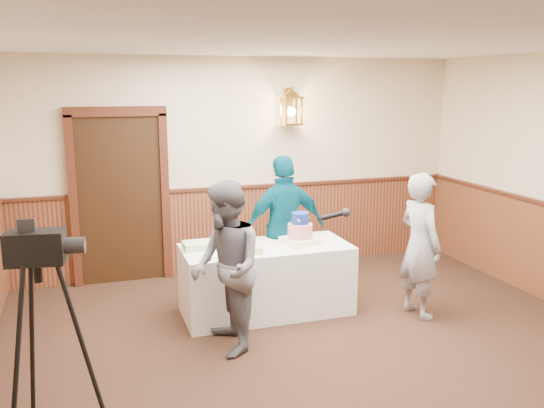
{
  "coord_description": "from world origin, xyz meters",
  "views": [
    {
      "loc": [
        -2.0,
        -3.76,
        2.46
      ],
      "look_at": [
        -0.2,
        1.7,
        1.25
      ],
      "focal_mm": 38.0,
      "sensor_mm": 36.0,
      "label": 1
    }
  ],
  "objects_px": {
    "tiered_cake": "(300,231)",
    "display_table": "(266,279)",
    "sheet_cake_yellow": "(247,249)",
    "interviewer": "(226,268)",
    "assistant_p": "(285,228)",
    "tv_camera_rig": "(45,349)",
    "baker": "(420,245)",
    "sheet_cake_green": "(199,245)"
  },
  "relations": [
    {
      "from": "sheet_cake_yellow",
      "to": "interviewer",
      "type": "distance_m",
      "value": 0.72
    },
    {
      "from": "baker",
      "to": "display_table",
      "type": "bearing_deg",
      "value": 60.27
    },
    {
      "from": "sheet_cake_yellow",
      "to": "assistant_p",
      "type": "relative_size",
      "value": 0.19
    },
    {
      "from": "interviewer",
      "to": "assistant_p",
      "type": "xyz_separation_m",
      "value": [
        0.97,
        1.13,
        0.03
      ]
    },
    {
      "from": "sheet_cake_yellow",
      "to": "interviewer",
      "type": "xyz_separation_m",
      "value": [
        -0.37,
        -0.62,
        0.02
      ]
    },
    {
      "from": "interviewer",
      "to": "sheet_cake_green",
      "type": "bearing_deg",
      "value": -174.48
    },
    {
      "from": "sheet_cake_green",
      "to": "interviewer",
      "type": "height_order",
      "value": "interviewer"
    },
    {
      "from": "interviewer",
      "to": "assistant_p",
      "type": "height_order",
      "value": "assistant_p"
    },
    {
      "from": "sheet_cake_green",
      "to": "tv_camera_rig",
      "type": "relative_size",
      "value": 0.21
    },
    {
      "from": "sheet_cake_yellow",
      "to": "display_table",
      "type": "bearing_deg",
      "value": 29.28
    },
    {
      "from": "display_table",
      "to": "sheet_cake_green",
      "type": "xyz_separation_m",
      "value": [
        -0.71,
        0.12,
        0.41
      ]
    },
    {
      "from": "display_table",
      "to": "tiered_cake",
      "type": "relative_size",
      "value": 4.38
    },
    {
      "from": "tiered_cake",
      "to": "sheet_cake_green",
      "type": "relative_size",
      "value": 1.28
    },
    {
      "from": "display_table",
      "to": "interviewer",
      "type": "xyz_separation_m",
      "value": [
        -0.63,
        -0.76,
        0.43
      ]
    },
    {
      "from": "assistant_p",
      "to": "sheet_cake_green",
      "type": "bearing_deg",
      "value": 9.79
    },
    {
      "from": "tv_camera_rig",
      "to": "display_table",
      "type": "bearing_deg",
      "value": 46.72
    },
    {
      "from": "sheet_cake_yellow",
      "to": "interviewer",
      "type": "bearing_deg",
      "value": -121.27
    },
    {
      "from": "sheet_cake_yellow",
      "to": "baker",
      "type": "xyz_separation_m",
      "value": [
        1.78,
        -0.44,
        -0.0
      ]
    },
    {
      "from": "tiered_cake",
      "to": "tv_camera_rig",
      "type": "xyz_separation_m",
      "value": [
        -2.51,
        -1.7,
        -0.21
      ]
    },
    {
      "from": "interviewer",
      "to": "display_table",
      "type": "bearing_deg",
      "value": 140.49
    },
    {
      "from": "display_table",
      "to": "assistant_p",
      "type": "distance_m",
      "value": 0.68
    },
    {
      "from": "assistant_p",
      "to": "sheet_cake_yellow",
      "type": "bearing_deg",
      "value": 36.94
    },
    {
      "from": "sheet_cake_green",
      "to": "assistant_p",
      "type": "bearing_deg",
      "value": 13.49
    },
    {
      "from": "sheet_cake_yellow",
      "to": "tv_camera_rig",
      "type": "xyz_separation_m",
      "value": [
        -1.89,
        -1.58,
        -0.1
      ]
    },
    {
      "from": "assistant_p",
      "to": "tv_camera_rig",
      "type": "height_order",
      "value": "assistant_p"
    },
    {
      "from": "display_table",
      "to": "sheet_cake_yellow",
      "type": "distance_m",
      "value": 0.5
    },
    {
      "from": "tiered_cake",
      "to": "tv_camera_rig",
      "type": "height_order",
      "value": "tv_camera_rig"
    },
    {
      "from": "baker",
      "to": "tv_camera_rig",
      "type": "relative_size",
      "value": 1.03
    },
    {
      "from": "sheet_cake_yellow",
      "to": "baker",
      "type": "distance_m",
      "value": 1.83
    },
    {
      "from": "sheet_cake_yellow",
      "to": "sheet_cake_green",
      "type": "relative_size",
      "value": 1.0
    },
    {
      "from": "display_table",
      "to": "tv_camera_rig",
      "type": "bearing_deg",
      "value": -141.16
    },
    {
      "from": "sheet_cake_yellow",
      "to": "tv_camera_rig",
      "type": "relative_size",
      "value": 0.21
    },
    {
      "from": "interviewer",
      "to": "tv_camera_rig",
      "type": "distance_m",
      "value": 1.8
    },
    {
      "from": "assistant_p",
      "to": "tv_camera_rig",
      "type": "bearing_deg",
      "value": 36.42
    },
    {
      "from": "tiered_cake",
      "to": "sheet_cake_green",
      "type": "bearing_deg",
      "value": 172.62
    },
    {
      "from": "display_table",
      "to": "baker",
      "type": "height_order",
      "value": "baker"
    },
    {
      "from": "interviewer",
      "to": "sheet_cake_yellow",
      "type": "bearing_deg",
      "value": 148.77
    },
    {
      "from": "sheet_cake_green",
      "to": "assistant_p",
      "type": "height_order",
      "value": "assistant_p"
    },
    {
      "from": "sheet_cake_green",
      "to": "assistant_p",
      "type": "relative_size",
      "value": 0.19
    },
    {
      "from": "interviewer",
      "to": "tv_camera_rig",
      "type": "bearing_deg",
      "value": -57.46
    },
    {
      "from": "tv_camera_rig",
      "to": "assistant_p",
      "type": "bearing_deg",
      "value": 47.99
    },
    {
      "from": "tiered_cake",
      "to": "display_table",
      "type": "bearing_deg",
      "value": 176.18
    }
  ]
}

